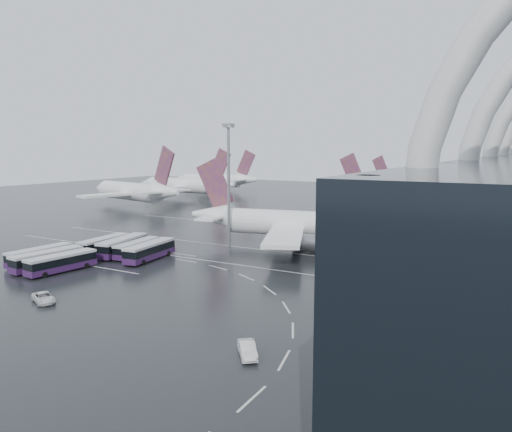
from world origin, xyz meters
The scene contains 25 objects.
ground centered at (0.00, 0.00, 0.00)m, with size 420.00×420.00×0.00m, color black.
lane_marking_near centered at (0.00, -2.00, 0.01)m, with size 120.00×0.25×0.01m, color silver.
lane_marking_mid centered at (0.00, 12.00, 0.01)m, with size 120.00×0.25×0.01m, color silver.
lane_marking_far centered at (0.00, 40.00, 0.01)m, with size 120.00×0.25×0.01m, color silver.
bus_bay_line_south centered at (-24.00, -16.00, 0.01)m, with size 28.00×0.25×0.01m, color silver.
bus_bay_line_north centered at (-24.00, 0.00, 0.01)m, with size 28.00×0.25×0.01m, color silver.
airliner_main centered at (4.24, 19.90, 4.71)m, with size 55.39×47.92×18.82m.
airliner_gate_b centered at (12.06, 84.70, 4.85)m, with size 55.88×50.05×19.39m.
airliner_gate_c centered at (5.64, 130.27, 4.48)m, with size 50.06×45.42×17.92m.
jet_remote_west centered at (-76.57, 53.14, 5.62)m, with size 49.89×40.41×21.79m.
jet_remote_mid centered at (-80.97, 88.04, 5.42)m, with size 47.96×38.56×20.99m.
jet_remote_far centered at (-89.99, 122.94, 5.22)m, with size 46.38×37.37×20.20m.
bus_row_near_a centered at (-28.02, -6.73, 1.72)m, with size 4.23×12.94×3.13m.
bus_row_near_b centered at (-23.49, -6.10, 1.85)m, with size 5.59×13.97×3.36m.
bus_row_near_c centered at (-20.14, -5.62, 1.63)m, with size 4.42×12.29×2.96m.
bus_row_near_d centered at (-15.67, -6.88, 1.79)m, with size 4.75×13.49×3.25m.
bus_row_far_a centered at (-30.48, -19.77, 1.67)m, with size 3.21×12.43×3.04m.
bus_row_far_b centered at (-26.33, -21.35, 1.75)m, with size 4.06×13.11×3.18m.
bus_row_far_c centered at (-22.39, -21.53, 1.69)m, with size 3.92×12.67×3.07m.
van_curve_a centered at (-10.26, -34.21, 0.69)m, with size 2.30×4.99×1.39m, color silver.
van_curve_c centered at (23.16, -35.39, 0.75)m, with size 1.58×4.54×1.50m, color silver.
floodlight_mast centered at (-9.92, 11.69, 16.40)m, with size 2.00×2.00×26.07m.
gse_cart_belly_a centered at (20.49, 15.05, 0.52)m, with size 1.90×1.12×1.04m, color #AA6716.
gse_cart_belly_c centered at (4.81, 22.60, 0.58)m, with size 2.14×1.26×1.17m, color #AA6716.
gse_cart_belly_e centered at (11.86, 32.89, 0.51)m, with size 1.88×1.11×1.03m, color #AA6716.
Camera 1 is at (48.23, -76.79, 21.11)m, focal length 35.00 mm.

